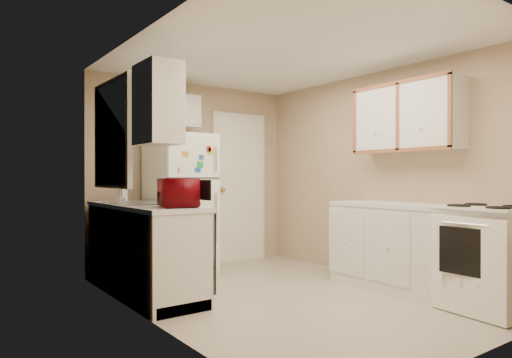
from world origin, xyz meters
TOP-DOWN VIEW (x-y plane):
  - floor at (0.00, 0.00)m, footprint 3.80×3.80m
  - ceiling at (0.00, 0.00)m, footprint 3.80×3.80m
  - wall_left at (-1.40, 0.00)m, footprint 3.80×3.80m
  - wall_right at (1.40, 0.00)m, footprint 3.80×3.80m
  - wall_back at (0.00, 1.90)m, footprint 2.80×2.80m
  - wall_front at (0.00, -1.90)m, footprint 2.80×2.80m
  - left_counter at (-1.10, 0.90)m, footprint 0.60×1.80m
  - dishwasher at (-0.81, 0.30)m, footprint 0.03×0.58m
  - sink at (-1.10, 1.05)m, footprint 0.54×0.74m
  - microwave at (-1.01, 0.31)m, footprint 0.52×0.38m
  - soap_bottle at (-1.08, 1.55)m, footprint 0.09×0.09m
  - window_blinds at (-1.36, 1.05)m, footprint 0.10×0.98m
  - upper_cabinet_left at (-1.25, 0.22)m, footprint 0.30×0.45m
  - refrigerator at (-0.38, 1.52)m, footprint 0.72×0.70m
  - cabinet_over_fridge at (-0.40, 1.75)m, footprint 0.70×0.30m
  - interior_door at (0.70, 1.86)m, footprint 0.86×0.06m
  - right_counter at (1.10, -0.80)m, footprint 0.60×2.00m
  - stove at (1.04, -1.45)m, footprint 0.63×0.75m
  - upper_cabinet_right at (1.25, -0.50)m, footprint 0.30×1.20m

SIDE VIEW (x-z plane):
  - floor at x=0.00m, z-range 0.00..0.00m
  - stove at x=1.04m, z-range 0.00..0.85m
  - left_counter at x=-1.10m, z-range 0.00..0.90m
  - right_counter at x=1.10m, z-range 0.00..0.90m
  - dishwasher at x=-0.81m, z-range 0.13..0.85m
  - refrigerator at x=-0.38m, z-range 0.00..1.68m
  - sink at x=-1.10m, z-range 0.78..0.94m
  - soap_bottle at x=-1.08m, z-range 0.90..1.10m
  - interior_door at x=0.70m, z-range -0.02..2.06m
  - microwave at x=-1.01m, z-range 0.89..1.21m
  - wall_left at x=-1.40m, z-range 1.20..1.20m
  - wall_right at x=1.40m, z-range 1.20..1.20m
  - wall_back at x=0.00m, z-range 1.20..1.20m
  - wall_front at x=0.00m, z-range 1.20..1.20m
  - window_blinds at x=-1.36m, z-range 1.06..2.14m
  - upper_cabinet_left at x=-1.25m, z-range 1.45..2.15m
  - upper_cabinet_right at x=1.25m, z-range 1.45..2.15m
  - cabinet_over_fridge at x=-0.40m, z-range 1.80..2.20m
  - ceiling at x=0.00m, z-range 2.40..2.40m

